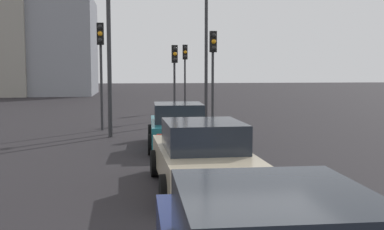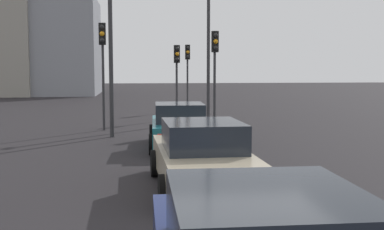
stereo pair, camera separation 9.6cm
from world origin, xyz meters
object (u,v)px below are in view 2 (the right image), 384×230
object	(u,v)px
traffic_light_far_left	(103,54)
street_lamp_far	(110,19)
traffic_light_far_right	(177,66)
car_teal_lead	(179,126)
street_lamp_kerbside	(208,25)
traffic_light_near_right	(188,63)
traffic_light_near_left	(215,59)
car_beige_second	(202,156)

from	to	relation	value
traffic_light_far_left	street_lamp_far	distance (m)	2.41
traffic_light_far_right	street_lamp_far	world-z (taller)	street_lamp_far
car_teal_lead	street_lamp_far	distance (m)	5.21
street_lamp_kerbside	street_lamp_far	world-z (taller)	street_lamp_kerbside
street_lamp_far	traffic_light_near_right	bearing A→B (deg)	-20.58
traffic_light_near_left	car_teal_lead	bearing A→B (deg)	-26.13
traffic_light_near_right	traffic_light_near_left	bearing A→B (deg)	-0.89
traffic_light_near_left	street_lamp_far	world-z (taller)	street_lamp_far
traffic_light_far_right	car_teal_lead	bearing A→B (deg)	-11.90
traffic_light_far_left	street_lamp_kerbside	distance (m)	6.28
car_teal_lead	traffic_light_far_left	size ratio (longest dim) A/B	0.91
car_teal_lead	traffic_light_far_left	bearing A→B (deg)	31.76
street_lamp_kerbside	street_lamp_far	xyz separation A→B (m)	(-5.49, 4.54, -0.34)
traffic_light_far_left	traffic_light_far_right	world-z (taller)	traffic_light_far_left
traffic_light_near_left	street_lamp_kerbside	distance (m)	3.84
car_beige_second	traffic_light_far_right	size ratio (longest dim) A/B	1.15
street_lamp_kerbside	traffic_light_near_left	bearing A→B (deg)	176.14
car_beige_second	traffic_light_far_left	size ratio (longest dim) A/B	0.97
car_beige_second	street_lamp_kerbside	distance (m)	14.45
traffic_light_far_left	traffic_light_far_right	bearing A→B (deg)	141.61
street_lamp_far	traffic_light_near_left	bearing A→B (deg)	-64.08
car_beige_second	traffic_light_far_left	bearing A→B (deg)	13.71
street_lamp_far	traffic_light_far_right	bearing A→B (deg)	-26.33
car_teal_lead	street_lamp_kerbside	distance (m)	9.51
traffic_light_near_left	traffic_light_far_right	world-z (taller)	traffic_light_near_left
car_teal_lead	traffic_light_far_right	distance (m)	9.14
car_teal_lead	car_beige_second	world-z (taller)	car_beige_second
street_lamp_kerbside	traffic_light_near_right	bearing A→B (deg)	5.00
traffic_light_far_right	street_lamp_far	bearing A→B (deg)	-33.78
traffic_light_far_right	street_lamp_kerbside	bearing A→B (deg)	61.66
street_lamp_far	traffic_light_far_left	bearing A→B (deg)	12.33
traffic_light_near_right	traffic_light_far_right	xyz separation A→B (m)	(-4.77, 1.07, -0.18)
car_teal_lead	traffic_light_near_right	distance (m)	13.95
traffic_light_far_left	street_lamp_kerbside	bearing A→B (deg)	126.84
car_beige_second	street_lamp_kerbside	xyz separation A→B (m)	(13.69, -2.23, 4.06)
traffic_light_near_right	traffic_light_far_right	bearing A→B (deg)	-15.04
traffic_light_near_left	street_lamp_far	distance (m)	5.00
traffic_light_far_left	traffic_light_near_left	bearing A→B (deg)	92.88
traffic_light_far_right	street_lamp_kerbside	world-z (taller)	street_lamp_kerbside
car_beige_second	street_lamp_far	distance (m)	9.29
car_teal_lead	street_lamp_kerbside	world-z (taller)	street_lamp_kerbside
traffic_light_near_right	traffic_light_far_left	bearing A→B (deg)	-29.53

